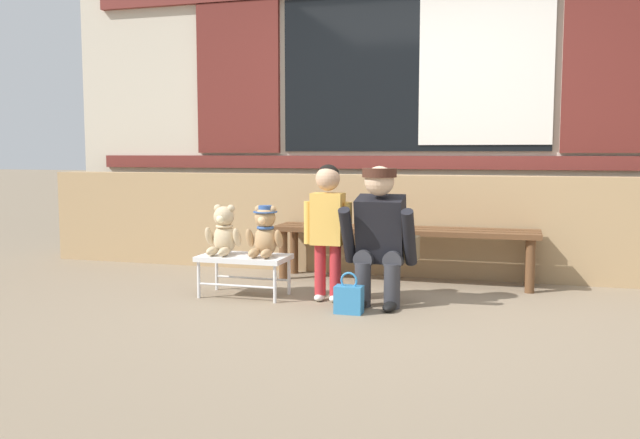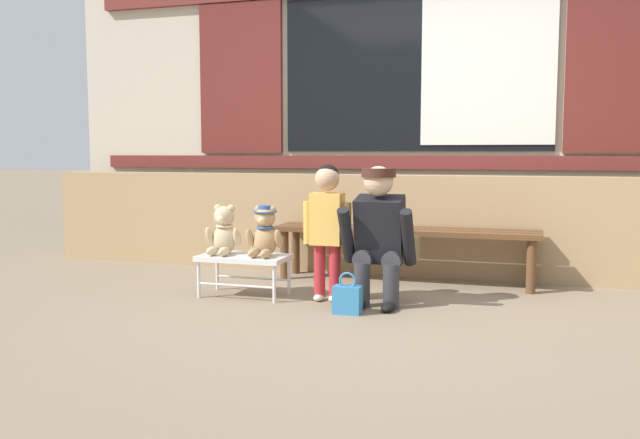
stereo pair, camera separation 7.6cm
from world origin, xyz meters
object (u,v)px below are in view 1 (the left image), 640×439
handbag_on_ground (349,299)px  small_display_bench (244,260)px  wooden_bench_long (404,236)px  teddy_bear_with_hat (265,232)px  child_standing (328,217)px  teddy_bear_plain (224,232)px  adult_crouching (382,235)px

handbag_on_ground → small_display_bench: bearing=160.9°
wooden_bench_long → small_display_bench: size_ratio=3.28×
small_display_bench → teddy_bear_with_hat: teddy_bear_with_hat is taller
wooden_bench_long → teddy_bear_with_hat: (-0.86, -0.84, 0.10)m
wooden_bench_long → child_standing: bearing=-115.7°
teddy_bear_with_hat → handbag_on_ground: 0.84m
wooden_bench_long → teddy_bear_plain: size_ratio=5.78×
small_display_bench → teddy_bear_with_hat: bearing=0.8°
child_standing → handbag_on_ground: child_standing is taller
teddy_bear_plain → handbag_on_ground: 1.12m
small_display_bench → child_standing: (0.62, 0.02, 0.33)m
child_standing → handbag_on_ground: 0.63m
teddy_bear_plain → adult_crouching: bearing=0.3°
adult_crouching → child_standing: bearing=177.8°
small_display_bench → adult_crouching: 1.03m
teddy_bear_plain → adult_crouching: adult_crouching is taller
teddy_bear_with_hat → handbag_on_ground: bearing=-23.2°
wooden_bench_long → teddy_bear_with_hat: bearing=-135.5°
teddy_bear_with_hat → child_standing: (0.46, 0.02, 0.12)m
teddy_bear_with_hat → handbag_on_ground: (0.69, -0.30, -0.38)m
handbag_on_ground → teddy_bear_with_hat: bearing=156.8°
child_standing → handbag_on_ground: (0.23, -0.32, -0.50)m
teddy_bear_with_hat → adult_crouching: bearing=0.4°
adult_crouching → handbag_on_ground: bearing=-116.5°
teddy_bear_plain → teddy_bear_with_hat: (0.32, 0.00, 0.01)m
teddy_bear_plain → wooden_bench_long: bearing=35.6°
child_standing → teddy_bear_with_hat: bearing=-177.5°
small_display_bench → teddy_bear_with_hat: 0.26m
small_display_bench → wooden_bench_long: bearing=39.7°
child_standing → small_display_bench: bearing=-177.9°
wooden_bench_long → teddy_bear_plain: 1.45m
teddy_bear_with_hat → child_standing: 0.48m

